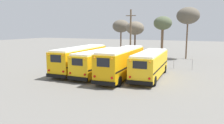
{
  "coord_description": "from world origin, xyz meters",
  "views": [
    {
      "loc": [
        10.5,
        -23.0,
        5.57
      ],
      "look_at": [
        0.0,
        0.4,
        1.59
      ],
      "focal_mm": 35.0,
      "sensor_mm": 36.0,
      "label": 1
    }
  ],
  "objects_px": {
    "bare_tree_1": "(121,26)",
    "bare_tree_0": "(163,24)",
    "bare_tree_3": "(135,28)",
    "school_bus_1": "(100,61)",
    "bare_tree_2": "(188,16)",
    "school_bus_3": "(150,64)",
    "school_bus_0": "(81,58)",
    "school_bus_2": "(122,62)",
    "utility_pole": "(131,34)"
  },
  "relations": [
    {
      "from": "bare_tree_2",
      "to": "bare_tree_3",
      "type": "bearing_deg",
      "value": -162.21
    },
    {
      "from": "school_bus_3",
      "to": "bare_tree_2",
      "type": "relative_size",
      "value": 1.05
    },
    {
      "from": "school_bus_2",
      "to": "bare_tree_1",
      "type": "relative_size",
      "value": 1.46
    },
    {
      "from": "school_bus_1",
      "to": "school_bus_3",
      "type": "relative_size",
      "value": 1.01
    },
    {
      "from": "school_bus_1",
      "to": "bare_tree_2",
      "type": "relative_size",
      "value": 1.06
    },
    {
      "from": "bare_tree_1",
      "to": "bare_tree_2",
      "type": "height_order",
      "value": "bare_tree_2"
    },
    {
      "from": "bare_tree_0",
      "to": "school_bus_0",
      "type": "bearing_deg",
      "value": -118.65
    },
    {
      "from": "school_bus_1",
      "to": "school_bus_3",
      "type": "distance_m",
      "value": 6.05
    },
    {
      "from": "school_bus_1",
      "to": "utility_pole",
      "type": "xyz_separation_m",
      "value": [
        -0.72,
        13.1,
        2.93
      ]
    },
    {
      "from": "school_bus_3",
      "to": "bare_tree_3",
      "type": "bearing_deg",
      "value": 114.25
    },
    {
      "from": "school_bus_0",
      "to": "school_bus_3",
      "type": "bearing_deg",
      "value": 1.95
    },
    {
      "from": "utility_pole",
      "to": "bare_tree_0",
      "type": "xyz_separation_m",
      "value": [
        5.28,
        1.16,
        1.73
      ]
    },
    {
      "from": "school_bus_1",
      "to": "bare_tree_3",
      "type": "bearing_deg",
      "value": 93.04
    },
    {
      "from": "school_bus_1",
      "to": "bare_tree_1",
      "type": "xyz_separation_m",
      "value": [
        -5.33,
        20.04,
        4.36
      ]
    },
    {
      "from": "school_bus_0",
      "to": "bare_tree_2",
      "type": "relative_size",
      "value": 1.15
    },
    {
      "from": "school_bus_2",
      "to": "bare_tree_0",
      "type": "xyz_separation_m",
      "value": [
        1.55,
        14.6,
        4.48
      ]
    },
    {
      "from": "bare_tree_0",
      "to": "bare_tree_1",
      "type": "xyz_separation_m",
      "value": [
        -9.89,
        5.78,
        -0.3
      ]
    },
    {
      "from": "school_bus_0",
      "to": "school_bus_1",
      "type": "relative_size",
      "value": 1.08
    },
    {
      "from": "bare_tree_3",
      "to": "utility_pole",
      "type": "bearing_deg",
      "value": -87.49
    },
    {
      "from": "school_bus_2",
      "to": "utility_pole",
      "type": "bearing_deg",
      "value": 105.51
    },
    {
      "from": "school_bus_1",
      "to": "school_bus_3",
      "type": "xyz_separation_m",
      "value": [
        6.01,
        0.73,
        0.01
      ]
    },
    {
      "from": "bare_tree_3",
      "to": "school_bus_1",
      "type": "bearing_deg",
      "value": -86.96
    },
    {
      "from": "bare_tree_1",
      "to": "bare_tree_3",
      "type": "xyz_separation_m",
      "value": [
        4.48,
        -4.08,
        -0.43
      ]
    },
    {
      "from": "bare_tree_0",
      "to": "bare_tree_3",
      "type": "xyz_separation_m",
      "value": [
        -5.4,
        1.7,
        -0.73
      ]
    },
    {
      "from": "school_bus_2",
      "to": "bare_tree_2",
      "type": "relative_size",
      "value": 1.15
    },
    {
      "from": "school_bus_2",
      "to": "utility_pole",
      "type": "xyz_separation_m",
      "value": [
        -3.73,
        13.43,
        2.75
      ]
    },
    {
      "from": "bare_tree_1",
      "to": "bare_tree_2",
      "type": "distance_m",
      "value": 13.61
    },
    {
      "from": "bare_tree_0",
      "to": "bare_tree_3",
      "type": "height_order",
      "value": "bare_tree_0"
    },
    {
      "from": "utility_pole",
      "to": "school_bus_3",
      "type": "bearing_deg",
      "value": -61.44
    },
    {
      "from": "bare_tree_0",
      "to": "utility_pole",
      "type": "bearing_deg",
      "value": -167.59
    },
    {
      "from": "bare_tree_1",
      "to": "bare_tree_3",
      "type": "distance_m",
      "value": 6.08
    },
    {
      "from": "bare_tree_1",
      "to": "school_bus_2",
      "type": "bearing_deg",
      "value": -67.75
    },
    {
      "from": "bare_tree_1",
      "to": "bare_tree_0",
      "type": "bearing_deg",
      "value": -30.31
    },
    {
      "from": "school_bus_3",
      "to": "bare_tree_3",
      "type": "height_order",
      "value": "bare_tree_3"
    },
    {
      "from": "school_bus_3",
      "to": "bare_tree_1",
      "type": "relative_size",
      "value": 1.33
    },
    {
      "from": "school_bus_2",
      "to": "bare_tree_1",
      "type": "bearing_deg",
      "value": 112.25
    },
    {
      "from": "school_bus_0",
      "to": "bare_tree_3",
      "type": "height_order",
      "value": "bare_tree_3"
    },
    {
      "from": "school_bus_1",
      "to": "bare_tree_1",
      "type": "relative_size",
      "value": 1.34
    },
    {
      "from": "school_bus_2",
      "to": "school_bus_1",
      "type": "bearing_deg",
      "value": 173.65
    },
    {
      "from": "school_bus_0",
      "to": "bare_tree_1",
      "type": "bearing_deg",
      "value": 96.77
    },
    {
      "from": "utility_pole",
      "to": "bare_tree_1",
      "type": "relative_size",
      "value": 1.19
    },
    {
      "from": "school_bus_2",
      "to": "bare_tree_0",
      "type": "relative_size",
      "value": 1.41
    },
    {
      "from": "bare_tree_2",
      "to": "bare_tree_3",
      "type": "height_order",
      "value": "bare_tree_2"
    },
    {
      "from": "bare_tree_0",
      "to": "bare_tree_3",
      "type": "distance_m",
      "value": 5.71
    },
    {
      "from": "school_bus_0",
      "to": "utility_pole",
      "type": "xyz_separation_m",
      "value": [
        2.28,
        12.67,
        2.8
      ]
    },
    {
      "from": "school_bus_3",
      "to": "utility_pole",
      "type": "bearing_deg",
      "value": 118.56
    },
    {
      "from": "utility_pole",
      "to": "bare_tree_3",
      "type": "height_order",
      "value": "utility_pole"
    },
    {
      "from": "school_bus_1",
      "to": "school_bus_2",
      "type": "height_order",
      "value": "school_bus_2"
    },
    {
      "from": "school_bus_2",
      "to": "school_bus_0",
      "type": "bearing_deg",
      "value": 172.79
    },
    {
      "from": "school_bus_2",
      "to": "bare_tree_1",
      "type": "height_order",
      "value": "bare_tree_1"
    }
  ]
}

